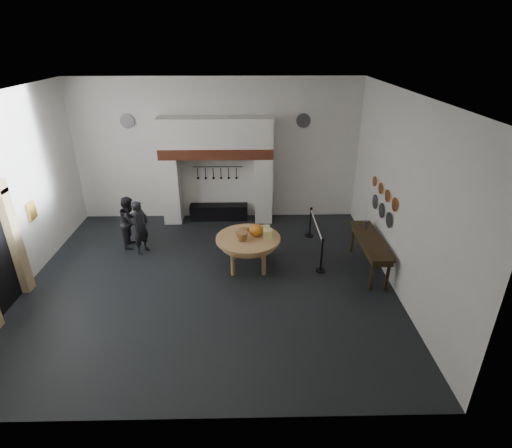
{
  "coord_description": "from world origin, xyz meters",
  "views": [
    {
      "loc": [
        0.98,
        -8.47,
        5.6
      ],
      "look_at": [
        1.17,
        0.45,
        1.35
      ],
      "focal_mm": 28.0,
      "sensor_mm": 36.0,
      "label": 1
    }
  ],
  "objects_px": {
    "iron_range": "(219,212)",
    "barrier_post_near": "(322,256)",
    "visitor_near": "(141,227)",
    "barrier_post_far": "(310,223)",
    "side_table": "(371,240)",
    "work_table": "(248,239)",
    "visitor_far": "(130,222)"
  },
  "relations": [
    {
      "from": "visitor_far",
      "to": "barrier_post_far",
      "type": "xyz_separation_m",
      "value": [
        5.26,
        0.47,
        -0.31
      ]
    },
    {
      "from": "iron_range",
      "to": "side_table",
      "type": "xyz_separation_m",
      "value": [
        4.1,
        -3.26,
        0.62
      ]
    },
    {
      "from": "side_table",
      "to": "iron_range",
      "type": "bearing_deg",
      "value": 141.51
    },
    {
      "from": "work_table",
      "to": "barrier_post_near",
      "type": "relative_size",
      "value": 1.85
    },
    {
      "from": "side_table",
      "to": "barrier_post_far",
      "type": "relative_size",
      "value": 2.44
    },
    {
      "from": "iron_range",
      "to": "visitor_far",
      "type": "bearing_deg",
      "value": -143.2
    },
    {
      "from": "visitor_near",
      "to": "barrier_post_far",
      "type": "distance_m",
      "value": 4.95
    },
    {
      "from": "iron_range",
      "to": "visitor_near",
      "type": "relative_size",
      "value": 1.23
    },
    {
      "from": "visitor_near",
      "to": "barrier_post_far",
      "type": "relative_size",
      "value": 1.72
    },
    {
      "from": "barrier_post_near",
      "to": "iron_range",
      "type": "bearing_deg",
      "value": 130.62
    },
    {
      "from": "barrier_post_far",
      "to": "visitor_near",
      "type": "bearing_deg",
      "value": -169.81
    },
    {
      "from": "barrier_post_far",
      "to": "work_table",
      "type": "bearing_deg",
      "value": -137.31
    },
    {
      "from": "side_table",
      "to": "barrier_post_near",
      "type": "bearing_deg",
      "value": -176.91
    },
    {
      "from": "visitor_near",
      "to": "visitor_far",
      "type": "bearing_deg",
      "value": 69.77
    },
    {
      "from": "work_table",
      "to": "visitor_far",
      "type": "bearing_deg",
      "value": 159.42
    },
    {
      "from": "work_table",
      "to": "visitor_far",
      "type": "height_order",
      "value": "visitor_far"
    },
    {
      "from": "iron_range",
      "to": "barrier_post_near",
      "type": "distance_m",
      "value": 4.39
    },
    {
      "from": "barrier_post_far",
      "to": "visitor_far",
      "type": "bearing_deg",
      "value": -174.85
    },
    {
      "from": "work_table",
      "to": "visitor_far",
      "type": "relative_size",
      "value": 1.1
    },
    {
      "from": "visitor_near",
      "to": "barrier_post_near",
      "type": "xyz_separation_m",
      "value": [
        4.86,
        -1.13,
        -0.32
      ]
    },
    {
      "from": "work_table",
      "to": "barrier_post_far",
      "type": "relative_size",
      "value": 1.85
    },
    {
      "from": "barrier_post_near",
      "to": "side_table",
      "type": "bearing_deg",
      "value": 3.09
    },
    {
      "from": "iron_range",
      "to": "barrier_post_far",
      "type": "xyz_separation_m",
      "value": [
        2.85,
        -1.33,
        0.2
      ]
    },
    {
      "from": "visitor_far",
      "to": "barrier_post_near",
      "type": "bearing_deg",
      "value": -105.43
    },
    {
      "from": "iron_range",
      "to": "visitor_near",
      "type": "xyz_separation_m",
      "value": [
        -2.01,
        -2.2,
        0.52
      ]
    },
    {
      "from": "work_table",
      "to": "barrier_post_near",
      "type": "height_order",
      "value": "barrier_post_near"
    },
    {
      "from": "barrier_post_far",
      "to": "barrier_post_near",
      "type": "bearing_deg",
      "value": -90.0
    },
    {
      "from": "iron_range",
      "to": "barrier_post_near",
      "type": "xyz_separation_m",
      "value": [
        2.85,
        -3.33,
        0.2
      ]
    },
    {
      "from": "work_table",
      "to": "barrier_post_near",
      "type": "distance_m",
      "value": 1.94
    },
    {
      "from": "work_table",
      "to": "side_table",
      "type": "xyz_separation_m",
      "value": [
        3.13,
        -0.19,
        0.03
      ]
    },
    {
      "from": "side_table",
      "to": "barrier_post_near",
      "type": "relative_size",
      "value": 2.44
    },
    {
      "from": "work_table",
      "to": "barrier_post_far",
      "type": "height_order",
      "value": "barrier_post_far"
    }
  ]
}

